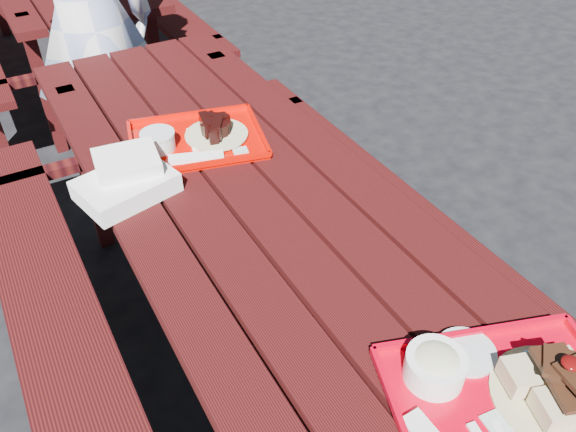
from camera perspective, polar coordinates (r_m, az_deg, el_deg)
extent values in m
plane|color=black|center=(2.06, -2.15, -15.47)|extent=(60.00, 60.00, 0.00)
cube|color=#3C0D0B|center=(1.45, -13.36, -3.23)|extent=(0.14, 2.40, 0.04)
cube|color=#3C0D0B|center=(1.48, -7.94, -1.32)|extent=(0.14, 2.40, 0.04)
cube|color=#3C0D0B|center=(1.53, -2.80, 0.49)|extent=(0.14, 2.40, 0.04)
cube|color=#3C0D0B|center=(1.58, 2.01, 2.19)|extent=(0.14, 2.40, 0.04)
cube|color=#3C0D0B|center=(1.65, 6.46, 3.74)|extent=(0.14, 2.40, 0.04)
cube|color=#3C0D0B|center=(1.65, -21.16, -14.09)|extent=(0.25, 2.40, 0.04)
cube|color=#3C0D0B|center=(2.41, -24.40, -2.58)|extent=(0.06, 0.06, 0.42)
cube|color=#3C0D0B|center=(1.99, 12.47, -1.02)|extent=(0.25, 2.40, 0.04)
cube|color=#3C0D0B|center=(2.65, 0.23, 5.58)|extent=(0.06, 0.06, 0.42)
cube|color=#3C0D0B|center=(2.42, -19.63, 4.10)|extent=(0.06, 0.06, 0.75)
cube|color=#3C0D0B|center=(2.55, -6.64, 8.18)|extent=(0.06, 0.06, 0.75)
cube|color=#3C0D0B|center=(2.44, -13.18, 7.31)|extent=(1.40, 0.06, 0.04)
cube|color=#3C0D0B|center=(3.54, -9.16, 14.29)|extent=(0.06, 0.06, 0.42)
cube|color=#3C0D0B|center=(3.20, -23.55, 11.88)|extent=(0.06, 0.06, 0.75)
cube|color=#3C0D0B|center=(3.29, -13.25, 14.92)|extent=(0.06, 0.06, 0.75)
cube|color=#3C0D0B|center=(3.21, -18.56, 14.35)|extent=(1.40, 0.06, 0.04)
cube|color=#C60016|center=(1.17, 21.53, -17.65)|extent=(0.51, 0.45, 0.01)
cube|color=#C60016|center=(1.24, 18.15, -11.24)|extent=(0.41, 0.15, 0.02)
cube|color=#C60016|center=(1.08, 11.37, -19.96)|extent=(0.12, 0.31, 0.02)
cylinder|color=tan|center=(1.20, 25.34, -16.28)|extent=(0.23, 0.23, 0.01)
cube|color=#C7B288|center=(1.17, 27.20, -16.63)|extent=(0.16, 0.11, 0.04)
cube|color=#C7B288|center=(1.19, 24.33, -14.25)|extent=(0.16, 0.11, 0.04)
ellipsoid|color=#480606|center=(1.12, 27.00, -12.81)|extent=(0.03, 0.03, 0.01)
cylinder|color=white|center=(1.14, 14.68, -14.65)|extent=(0.12, 0.12, 0.06)
ellipsoid|color=beige|center=(1.12, 14.83, -14.13)|extent=(0.10, 0.10, 0.04)
cylinder|color=silver|center=(1.21, 17.65, -13.00)|extent=(0.12, 0.12, 0.01)
cube|color=silver|center=(1.14, 20.55, -19.10)|extent=(0.05, 0.05, 0.00)
cube|color=#D70800|center=(1.79, -9.23, 7.49)|extent=(0.46, 0.39, 0.01)
cube|color=#D70800|center=(1.92, -9.98, 10.14)|extent=(0.39, 0.10, 0.02)
cube|color=#D70800|center=(1.66, -8.46, 5.22)|extent=(0.39, 0.10, 0.02)
cube|color=#D70800|center=(1.81, -3.03, 8.85)|extent=(0.08, 0.30, 0.02)
cube|color=#D70800|center=(1.78, -15.60, 6.75)|extent=(0.08, 0.30, 0.02)
cube|color=white|center=(1.79, -7.83, 7.97)|extent=(0.16, 0.16, 0.01)
cylinder|color=beige|center=(1.79, -7.27, 8.24)|extent=(0.20, 0.20, 0.01)
cylinder|color=silver|center=(1.75, -13.03, 7.38)|extent=(0.10, 0.10, 0.05)
cylinder|color=silver|center=(1.74, -13.16, 8.16)|extent=(0.10, 0.10, 0.01)
cube|color=white|center=(1.69, -9.31, 5.89)|extent=(0.17, 0.09, 0.01)
cube|color=silver|center=(1.72, -4.88, 6.66)|extent=(0.05, 0.05, 0.00)
cube|color=white|center=(1.60, -16.11, 2.91)|extent=(0.28, 0.23, 0.06)
cube|color=white|center=(1.60, -16.03, 5.23)|extent=(0.18, 0.15, 0.04)
imported|color=#A1B1E1|center=(2.67, -19.53, 17.98)|extent=(0.60, 0.41, 1.61)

